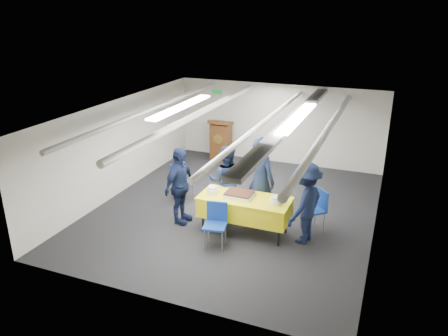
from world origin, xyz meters
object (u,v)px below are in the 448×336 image
Objects in this scene: chair_right at (317,206)px; sailor_d at (305,203)px; sailor_a at (260,180)px; sailor_b at (226,181)px; podium at (221,140)px; chair_near at (216,220)px; serving_table at (245,207)px; chair_left at (180,178)px; sailor_c at (180,186)px; sheet_cake at (239,194)px.

chair_right is 0.53× the size of sailor_d.
chair_right is 0.46× the size of sailor_a.
sailor_a is 0.80m from sailor_b.
chair_near is (1.79, -4.63, -0.08)m from podium.
serving_table is 2.11× the size of chair_left.
chair_near is 1.26m from sailor_c.
serving_table is at bearing -6.84° from sheet_cake.
sheet_cake is at bearing -155.63° from chair_right.
sheet_cake is 0.45× the size of podium.
chair_right is 3.31m from chair_left.
chair_near is at bearing -68.89° from podium.
serving_table is 1.13× the size of sailor_d.
sheet_cake is at bearing 116.99° from sailor_b.
chair_right is at bearing 38.86° from chair_near.
sailor_d reaches higher than serving_table.
sailor_d reaches higher than sheet_cake.
chair_right is (1.67, 1.35, 0.00)m from chair_near.
sheet_cake is 0.30× the size of sailor_a.
sailor_a reaches higher than chair_right.
chair_near is 2.34m from chair_left.
sailor_b is 1.03m from sailor_c.
podium reaches higher than sheet_cake.
podium is at bearing -36.88° from sailor_a.
podium reaches higher than chair_left.
sailor_d is (1.05, -0.48, -0.13)m from sailor_a.
sailor_c reaches higher than serving_table.
sailor_a is (0.14, 0.58, 0.38)m from serving_table.
serving_table is 1.22m from sailor_d.
chair_left is 3.29m from sailor_d.
chair_left is at bearing 152.89° from serving_table.
chair_near is at bearing -116.73° from serving_table.
sheet_cake is 0.65× the size of chair_left.
sailor_a reaches higher than podium.
chair_right and chair_left have the same top height.
sailor_d reaches higher than chair_near.
sailor_a reaches higher than sailor_b.
sailor_c is (0.72, -4.04, 0.22)m from podium.
sheet_cake is 4.43m from podium.
chair_left is at bearing 33.12° from sailor_c.
sheet_cake is 0.80m from sailor_b.
sailor_d reaches higher than chair_left.
serving_table is 2.21m from chair_left.
sheet_cake is at bearing 85.04° from sailor_a.
sailor_b is at bearing 131.14° from sheet_cake.
sailor_c reaches higher than podium.
sailor_d is (1.53, 0.77, 0.28)m from chair_near.
sailor_a reaches higher than chair_left.
sailor_a is at bearing 76.82° from serving_table.
sailor_b is 0.95× the size of sailor_c.
sailor_b is 1.91m from sailor_d.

